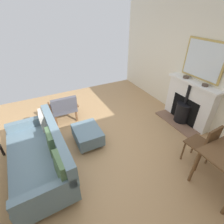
{
  "coord_description": "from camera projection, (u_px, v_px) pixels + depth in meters",
  "views": [
    {
      "loc": [
        0.73,
        2.6,
        2.58
      ],
      "look_at": [
        -0.5,
        0.19,
        0.84
      ],
      "focal_mm": 26.81,
      "sensor_mm": 36.0,
      "label": 1
    }
  ],
  "objects": [
    {
      "name": "wall_left",
      "position": [
        195.0,
        64.0,
        3.92
      ],
      "size": [
        0.12,
        5.69,
        2.81
      ],
      "primitive_type": "cube",
      "color": "silver",
      "rests_on": "ground"
    },
    {
      "name": "mantel_bowl_near",
      "position": [
        186.0,
        77.0,
        4.01
      ],
      "size": [
        0.14,
        0.14,
        0.05
      ],
      "color": "#47382D",
      "rests_on": "fireplace"
    },
    {
      "name": "ottoman",
      "position": [
        88.0,
        134.0,
        3.59
      ],
      "size": [
        0.54,
        0.69,
        0.37
      ],
      "color": "#B2B2B7",
      "rests_on": "ground"
    },
    {
      "name": "ground_plane",
      "position": [
        88.0,
        146.0,
        3.63
      ],
      "size": [
        5.56,
        5.69,
        0.01
      ],
      "primitive_type": "cube",
      "color": "tan"
    },
    {
      "name": "armchair_accent",
      "position": [
        64.0,
        107.0,
        4.19
      ],
      "size": [
        0.69,
        0.6,
        0.74
      ],
      "color": "brown",
      "rests_on": "ground"
    },
    {
      "name": "mantel_bowl_far",
      "position": [
        205.0,
        85.0,
        3.62
      ],
      "size": [
        0.13,
        0.13,
        0.05
      ],
      "color": "#47382D",
      "rests_on": "fireplace"
    },
    {
      "name": "mirror_over_mantel",
      "position": [
        204.0,
        60.0,
        3.61
      ],
      "size": [
        0.04,
        0.96,
        0.84
      ],
      "color": "tan"
    },
    {
      "name": "dining_chair_near_fireplace",
      "position": [
        205.0,
        143.0,
        2.92
      ],
      "size": [
        0.43,
        0.43,
        0.92
      ],
      "color": "brown",
      "rests_on": "ground"
    },
    {
      "name": "fireplace",
      "position": [
        187.0,
        105.0,
        4.15
      ],
      "size": [
        0.59,
        1.34,
        1.08
      ],
      "color": "brown",
      "rests_on": "ground"
    },
    {
      "name": "sofa",
      "position": [
        42.0,
        156.0,
        2.91
      ],
      "size": [
        0.96,
        1.88,
        0.84
      ],
      "color": "#B2B2B7",
      "rests_on": "ground"
    }
  ]
}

